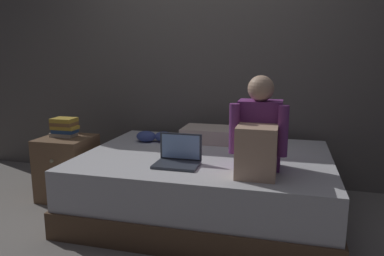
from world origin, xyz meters
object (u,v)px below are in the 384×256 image
(person_sitting, at_px, (259,136))
(pillow, at_px, (213,135))
(book_stack, at_px, (64,127))
(bed, at_px, (206,184))
(clothes_pile, at_px, (154,136))
(nightstand, at_px, (68,168))
(laptop, at_px, (178,157))

(person_sitting, height_order, pillow, person_sitting)
(person_sitting, relative_size, book_stack, 2.72)
(bed, relative_size, clothes_pile, 5.93)
(bed, relative_size, book_stack, 8.31)
(nightstand, height_order, person_sitting, person_sitting)
(pillow, height_order, book_stack, book_stack)
(pillow, xyz_separation_m, book_stack, (-1.30, -0.41, 0.08))
(person_sitting, relative_size, clothes_pile, 1.94)
(nightstand, distance_m, pillow, 1.37)
(laptop, height_order, clothes_pile, laptop)
(laptop, bearing_deg, clothes_pile, 123.79)
(laptop, bearing_deg, bed, 68.72)
(pillow, bearing_deg, laptop, -97.15)
(bed, xyz_separation_m, clothes_pile, (-0.56, 0.30, 0.31))
(nightstand, bearing_deg, book_stack, 131.40)
(bed, distance_m, clothes_pile, 0.71)
(laptop, distance_m, book_stack, 1.26)
(nightstand, xyz_separation_m, laptop, (1.17, -0.35, 0.28))
(bed, height_order, pillow, pillow)
(nightstand, bearing_deg, person_sitting, -11.26)
(laptop, xyz_separation_m, book_stack, (-1.20, 0.38, 0.09))
(pillow, bearing_deg, nightstand, -160.66)
(person_sitting, distance_m, pillow, 0.94)
(bed, bearing_deg, pillow, 94.31)
(laptop, height_order, book_stack, book_stack)
(person_sitting, bearing_deg, bed, 142.23)
(laptop, distance_m, clothes_pile, 0.77)
(laptop, distance_m, pillow, 0.80)
(nightstand, height_order, book_stack, book_stack)
(nightstand, relative_size, pillow, 1.02)
(clothes_pile, bearing_deg, person_sitting, -32.54)
(laptop, bearing_deg, pillow, 82.85)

